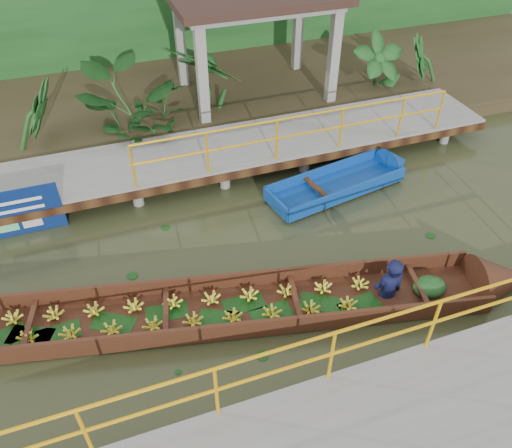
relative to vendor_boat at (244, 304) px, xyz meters
name	(u,v)px	position (x,y,z in m)	size (l,w,h in m)	color
ground	(216,276)	(-0.24, 1.02, -0.21)	(80.00, 80.00, 0.00)	#2B3118
land_strip	(145,97)	(-0.24, 8.52, 0.01)	(30.00, 8.00, 0.45)	#302618
far_dock	(175,161)	(-0.22, 4.45, 0.27)	(16.00, 2.06, 1.66)	gray
pavilion	(255,6)	(2.76, 7.32, 2.60)	(4.40, 3.00, 3.00)	gray
foliage_backdrop	(123,9)	(-0.24, 11.02, 1.79)	(30.00, 0.80, 4.00)	#143E16
vendor_boat	(244,304)	(0.00, 0.00, 0.00)	(11.01, 3.34, 2.12)	#391C0F
moored_blue_boat	(366,174)	(3.98, 2.86, -0.05)	(3.87, 1.63, 0.90)	#0D3D98
tropical_plants	(203,90)	(0.99, 6.32, 1.00)	(14.22, 1.22, 1.53)	#143E16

